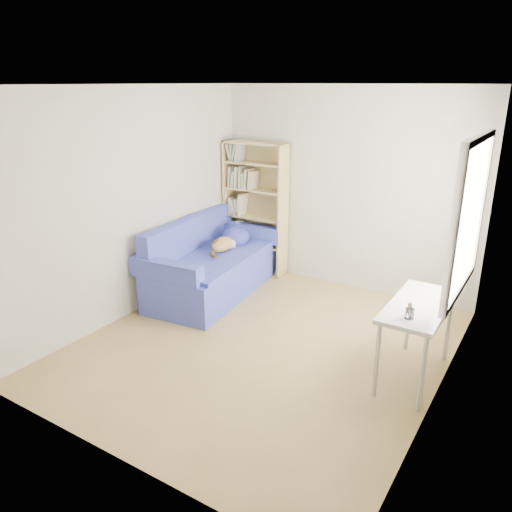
# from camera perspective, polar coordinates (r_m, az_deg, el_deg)

# --- Properties ---
(ground) EXTENTS (4.00, 4.00, 0.00)m
(ground) POSITION_cam_1_polar(r_m,az_deg,el_deg) (5.34, 0.87, -10.11)
(ground) COLOR olive
(ground) RESTS_ON ground
(room_shell) EXTENTS (3.54, 4.04, 2.62)m
(room_shell) POSITION_cam_1_polar(r_m,az_deg,el_deg) (4.74, 2.21, 7.24)
(room_shell) COLOR silver
(room_shell) RESTS_ON ground
(sofa) EXTENTS (1.13, 2.05, 0.97)m
(sofa) POSITION_cam_1_polar(r_m,az_deg,el_deg) (6.51, -5.10, -1.07)
(sofa) COLOR navy
(sofa) RESTS_ON ground
(bookshelf) EXTENTS (0.93, 0.29, 1.85)m
(bookshelf) POSITION_cam_1_polar(r_m,az_deg,el_deg) (7.10, -0.05, 4.89)
(bookshelf) COLOR tan
(bookshelf) RESTS_ON ground
(desk) EXTENTS (0.49, 1.06, 0.75)m
(desk) POSITION_cam_1_polar(r_m,az_deg,el_deg) (4.74, 18.07, -6.17)
(desk) COLOR silver
(desk) RESTS_ON ground
(pen_cup) EXTENTS (0.08, 0.08, 0.15)m
(pen_cup) POSITION_cam_1_polar(r_m,az_deg,el_deg) (4.38, 17.15, -6.18)
(pen_cup) COLOR white
(pen_cup) RESTS_ON desk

